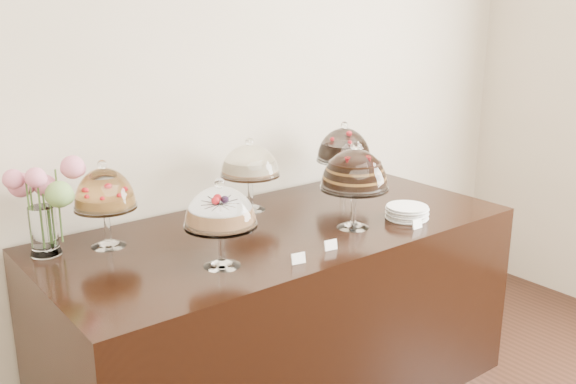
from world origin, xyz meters
TOP-DOWN VIEW (x-y plane):
  - wall_back at (0.00, 3.00)m, footprint 5.00×0.04m
  - display_counter at (0.26, 2.45)m, footprint 2.20×1.00m
  - cake_stand_sugar_sponge at (-0.20, 2.23)m, footprint 0.29×0.29m
  - cake_stand_choco_layer at (0.52, 2.24)m, footprint 0.31×0.31m
  - cake_stand_cheesecake at (0.30, 2.76)m, footprint 0.30×0.30m
  - cake_stand_dark_choco at (0.89, 2.72)m, footprint 0.30×0.30m
  - cake_stand_fruit_tart at (-0.47, 2.71)m, footprint 0.26×0.26m
  - flower_vase at (-0.70, 2.78)m, footprint 0.32×0.27m
  - plate_stack at (0.81, 2.18)m, footprint 0.20×0.20m
  - price_card_left at (0.05, 2.06)m, footprint 0.06×0.03m
  - price_card_right at (0.74, 2.05)m, footprint 0.06×0.02m
  - price_card_extra at (0.25, 2.09)m, footprint 0.06×0.02m

SIDE VIEW (x-z plane):
  - display_counter at x=0.26m, z-range 0.00..0.90m
  - price_card_left at x=0.05m, z-range 0.90..0.94m
  - price_card_right at x=0.74m, z-range 0.90..0.94m
  - price_card_extra at x=0.25m, z-range 0.90..0.94m
  - plate_stack at x=0.81m, z-range 0.90..0.96m
  - cake_stand_sugar_sponge at x=-0.20m, z-range 0.95..1.31m
  - cake_stand_fruit_tart at x=-0.47m, z-range 0.95..1.32m
  - flower_vase at x=-0.70m, z-range 0.94..1.34m
  - cake_stand_cheesecake at x=0.30m, z-range 0.95..1.32m
  - cake_stand_dark_choco at x=0.89m, z-range 0.95..1.34m
  - cake_stand_choco_layer at x=0.52m, z-range 0.96..1.37m
  - wall_back at x=0.00m, z-range 0.00..3.00m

